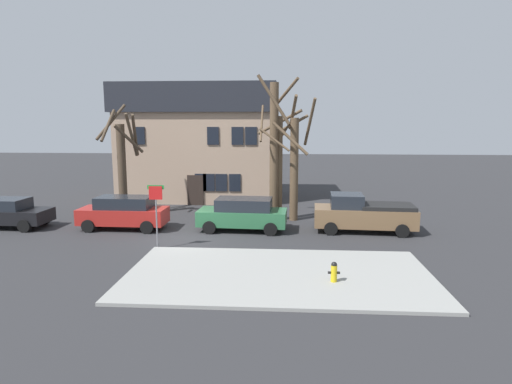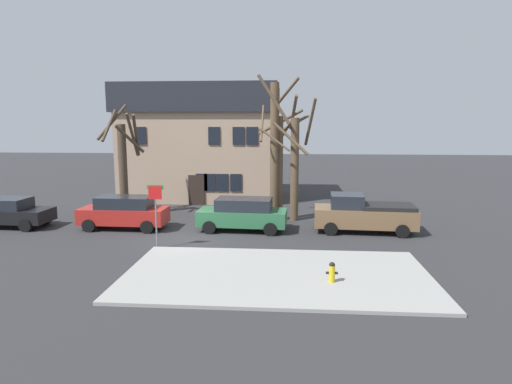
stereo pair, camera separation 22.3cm
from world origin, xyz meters
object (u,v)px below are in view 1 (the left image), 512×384
Objects in this scene: pickup_truck_brown at (363,214)px; car_red_wagon at (124,212)px; building_main at (200,141)px; tree_bare_end at (295,164)px; tree_bare_near at (122,162)px; street_sign_pole at (156,205)px; car_black_sedan at (8,213)px; tree_bare_far at (278,164)px; tree_bare_mid at (275,146)px; bicycle_leaning at (102,213)px; car_green_wagon at (243,214)px; fire_hydrant at (334,271)px.

car_red_wagon is at bearing -178.61° from pickup_truck_brown.
building_main is 10.37m from tree_bare_end.
tree_bare_near is 2.33× the size of street_sign_pole.
car_black_sedan is 10.02m from street_sign_pole.
tree_bare_far is at bearing -3.01° from tree_bare_near.
tree_bare_mid is 1.23× the size of tree_bare_far.
tree_bare_end reaches higher than bicycle_leaning.
tree_bare_mid is at bearing 57.23° from car_green_wagon.
tree_bare_far is 1.42× the size of car_green_wagon.
pickup_truck_brown reaches higher than fire_hydrant.
tree_bare_near is 1.44× the size of car_green_wagon.
car_green_wagon reaches higher than car_black_sedan.
tree_bare_far reaches higher than pickup_truck_brown.
fire_hydrant is 8.61m from street_sign_pole.
street_sign_pole reaches higher than bicycle_leaning.
tree_bare_mid is 1.52m from tree_bare_end.
car_black_sedan is (-8.61, -10.51, -3.49)m from building_main.
pickup_truck_brown is at bearing -7.41° from bicycle_leaning.
tree_bare_near is 3.29m from bicycle_leaning.
car_black_sedan is 6.23× the size of fire_hydrant.
tree_bare_end is (10.37, -0.44, -0.02)m from tree_bare_near.
tree_bare_mid is at bearing 2.36° from bicycle_leaning.
tree_bare_far is at bearing 18.66° from car_red_wagon.
building_main is at bearing 50.67° from car_black_sedan.
tree_bare_near reaches higher than car_red_wagon.
tree_bare_mid is 1.84× the size of car_black_sedan.
building_main is 3.98× the size of street_sign_pole.
fire_hydrant is at bearing -65.44° from building_main.
building_main is 11.65m from car_green_wagon.
building_main reaches higher than bicycle_leaning.
tree_bare_near reaches higher than fire_hydrant.
car_black_sedan is 19.19m from pickup_truck_brown.
tree_bare_mid reaches higher than car_black_sedan.
bicycle_leaning is at bearing -117.95° from building_main.
tree_bare_far is 3.86× the size of bicycle_leaning.
tree_bare_near is at bearing 157.48° from car_green_wagon.
tree_bare_mid reaches higher than fire_hydrant.
street_sign_pole is (0.70, -14.00, -2.26)m from building_main.
tree_bare_near is 8.59m from car_green_wagon.
fire_hydrant is (11.57, -10.79, -2.85)m from tree_bare_near.
building_main is 2.50× the size of car_red_wagon.
pickup_truck_brown reaches higher than car_green_wagon.
bicycle_leaning is at bearing -177.02° from tree_bare_end.
building_main is 16.10× the size of fire_hydrant.
tree_bare_far is 1.44× the size of car_red_wagon.
bicycle_leaning is (-2.17, 2.25, -0.55)m from car_red_wagon.
tree_bare_near is 9.44m from tree_bare_far.
fire_hydrant is 0.25× the size of street_sign_pole.
fire_hydrant is at bearing -77.15° from tree_bare_mid.
bicycle_leaning is at bearing 172.59° from pickup_truck_brown.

